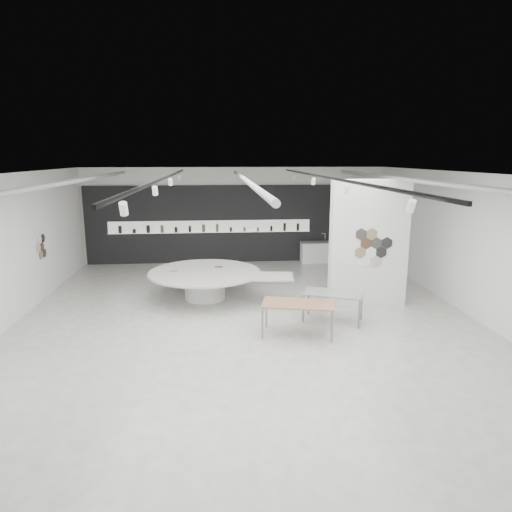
{
  "coord_description": "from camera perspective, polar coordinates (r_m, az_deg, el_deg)",
  "views": [
    {
      "loc": [
        -0.76,
        -11.25,
        4.21
      ],
      "look_at": [
        0.33,
        1.2,
        1.47
      ],
      "focal_mm": 32.0,
      "sensor_mm": 36.0,
      "label": 1
    }
  ],
  "objects": [
    {
      "name": "partition_column",
      "position": [
        13.19,
        13.93,
        1.45
      ],
      "size": [
        2.2,
        0.38,
        3.6
      ],
      "color": "white",
      "rests_on": "ground"
    },
    {
      "name": "room",
      "position": [
        11.47,
        -1.6,
        1.61
      ],
      "size": [
        12.02,
        14.02,
        3.82
      ],
      "color": "beige",
      "rests_on": "ground"
    },
    {
      "name": "kitchen_counter",
      "position": [
        18.63,
        7.86,
        0.49
      ],
      "size": [
        1.49,
        0.59,
        1.17
      ],
      "rotation": [
        0.0,
        0.0,
        0.01
      ],
      "color": "white",
      "rests_on": "ground"
    },
    {
      "name": "sample_table_stone",
      "position": [
        11.98,
        9.63,
        -4.84
      ],
      "size": [
        1.67,
        1.27,
        0.77
      ],
      "rotation": [
        0.0,
        0.0,
        -0.4
      ],
      "color": "gray",
      "rests_on": "ground"
    },
    {
      "name": "sample_table_wood",
      "position": [
        10.97,
        5.29,
        -6.15
      ],
      "size": [
        1.85,
        1.22,
        0.8
      ],
      "rotation": [
        0.0,
        0.0,
        -0.23
      ],
      "color": "#91684B",
      "rests_on": "ground"
    },
    {
      "name": "display_island",
      "position": [
        13.77,
        -6.12,
        -3.12
      ],
      "size": [
        4.43,
        3.67,
        0.86
      ],
      "rotation": [
        0.0,
        0.0,
        -0.1
      ],
      "color": "white",
      "rests_on": "ground"
    },
    {
      "name": "back_wall_display",
      "position": [
        18.39,
        -2.85,
        3.98
      ],
      "size": [
        11.8,
        0.27,
        3.1
      ],
      "color": "black",
      "rests_on": "ground"
    }
  ]
}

